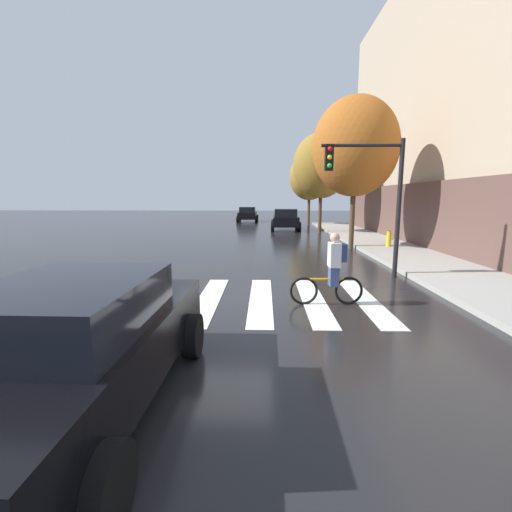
{
  "coord_description": "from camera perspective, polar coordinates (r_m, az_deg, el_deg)",
  "views": [
    {
      "loc": [
        1.02,
        -8.36,
        2.47
      ],
      "look_at": [
        0.79,
        1.33,
        0.86
      ],
      "focal_mm": 24.77,
      "sensor_mm": 36.0,
      "label": 1
    }
  ],
  "objects": [
    {
      "name": "sedan_mid",
      "position": [
        27.66,
        4.77,
        6.0
      ],
      "size": [
        2.31,
        4.75,
        1.62
      ],
      "color": "black",
      "rests_on": "ground"
    },
    {
      "name": "sedan_far",
      "position": [
        36.67,
        -1.35,
        6.79
      ],
      "size": [
        2.13,
        4.46,
        1.53
      ],
      "color": "black",
      "rests_on": "ground"
    },
    {
      "name": "ground_plane",
      "position": [
        8.78,
        -5.43,
        -6.98
      ],
      "size": [
        120.0,
        120.0,
        0.0
      ],
      "primitive_type": "plane",
      "color": "black"
    },
    {
      "name": "fire_hydrant",
      "position": [
        18.19,
        20.66,
        2.69
      ],
      "size": [
        0.33,
        0.22,
        0.78
      ],
      "color": "gold",
      "rests_on": "sidewalk"
    },
    {
      "name": "sedan_near",
      "position": [
        4.6,
        -26.83,
        -12.72
      ],
      "size": [
        2.23,
        4.63,
        1.59
      ],
      "color": "black",
      "rests_on": "ground"
    },
    {
      "name": "street_tree_near",
      "position": [
        17.91,
        15.74,
        16.59
      ],
      "size": [
        4.01,
        4.01,
        7.13
      ],
      "color": "#4C3823",
      "rests_on": "ground"
    },
    {
      "name": "manhole_cover",
      "position": [
        6.15,
        -14.81,
        -14.58
      ],
      "size": [
        0.64,
        0.64,
        0.01
      ],
      "primitive_type": "cylinder",
      "color": "#473D1E",
      "rests_on": "ground"
    },
    {
      "name": "cyclist",
      "position": [
        8.32,
        12.24,
        -2.09
      ],
      "size": [
        1.71,
        0.37,
        1.69
      ],
      "color": "black",
      "rests_on": "ground"
    },
    {
      "name": "street_tree_mid",
      "position": [
        25.23,
        10.52,
        14.17
      ],
      "size": [
        3.85,
        3.85,
        6.85
      ],
      "color": "#4C3823",
      "rests_on": "ground"
    },
    {
      "name": "crosswalk_stripes",
      "position": [
        8.75,
        -3.43,
        -6.98
      ],
      "size": [
        6.94,
        4.07,
        0.01
      ],
      "color": "silver",
      "rests_on": "ground"
    },
    {
      "name": "street_tree_far",
      "position": [
        32.47,
        8.64,
        12.5
      ],
      "size": [
        3.56,
        3.56,
        6.34
      ],
      "color": "#4C3823",
      "rests_on": "ground"
    },
    {
      "name": "traffic_light_near",
      "position": [
        11.39,
        18.3,
        10.91
      ],
      "size": [
        2.47,
        0.28,
        4.2
      ],
      "color": "black",
      "rests_on": "ground"
    }
  ]
}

